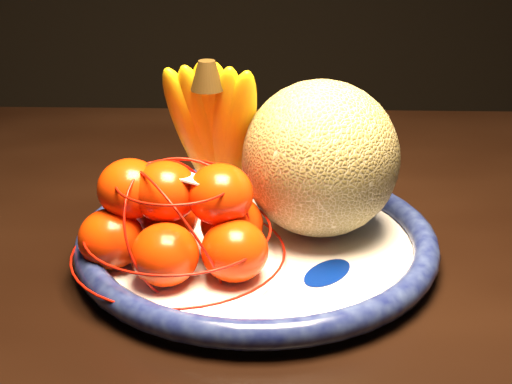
{
  "coord_description": "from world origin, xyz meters",
  "views": [
    {
      "loc": [
        -0.07,
        -0.78,
        1.15
      ],
      "look_at": [
        -0.02,
        -0.07,
        0.84
      ],
      "focal_mm": 50.0,
      "sensor_mm": 36.0,
      "label": 1
    }
  ],
  "objects": [
    {
      "name": "mandarin_bag",
      "position": [
        -0.1,
        -0.12,
        0.83
      ],
      "size": [
        0.29,
        0.29,
        0.14
      ],
      "rotation": [
        0.0,
        0.0,
        -0.42
      ],
      "color": "#FF2B00",
      "rests_on": "fruit_bowl"
    },
    {
      "name": "dining_table",
      "position": [
        0.07,
        -0.01,
        0.69
      ],
      "size": [
        1.63,
        1.09,
        0.77
      ],
      "rotation": [
        0.0,
        0.0,
        -0.11
      ],
      "color": "black",
      "rests_on": "ground"
    },
    {
      "name": "cantaloupe",
      "position": [
        0.06,
        -0.06,
        0.87
      ],
      "size": [
        0.17,
        0.17,
        0.17
      ],
      "primitive_type": "sphere",
      "color": "olive",
      "rests_on": "fruit_bowl"
    },
    {
      "name": "price_tag",
      "position": [
        -0.09,
        -0.12,
        0.88
      ],
      "size": [
        0.08,
        0.06,
        0.01
      ],
      "primitive_type": "cube",
      "rotation": [
        -0.14,
        0.1,
        -0.46
      ],
      "color": "white",
      "rests_on": "mandarin_bag"
    },
    {
      "name": "banana_bunch",
      "position": [
        -0.06,
        -0.0,
        0.89
      ],
      "size": [
        0.14,
        0.13,
        0.21
      ],
      "rotation": [
        0.0,
        0.0,
        -0.23
      ],
      "color": "#E7B209",
      "rests_on": "fruit_bowl"
    },
    {
      "name": "fruit_bowl",
      "position": [
        -0.02,
        -0.08,
        0.79
      ],
      "size": [
        0.4,
        0.4,
        0.03
      ],
      "rotation": [
        0.0,
        0.0,
        0.2
      ],
      "color": "white",
      "rests_on": "dining_table"
    }
  ]
}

